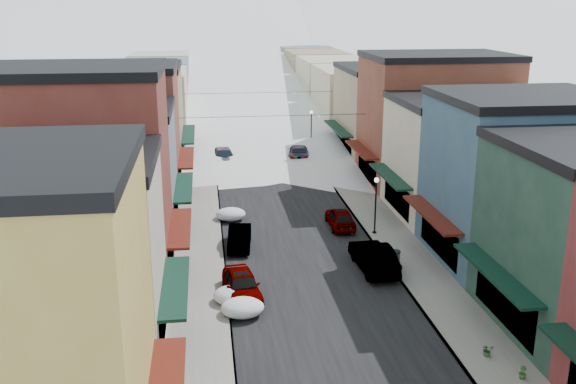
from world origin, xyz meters
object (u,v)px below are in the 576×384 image
object	(u,v)px
trash_can	(395,259)
car_dark_hatch	(239,237)
car_green_sedan	(374,257)
streetlamp_near	(376,198)
car_silver_sedan	(242,285)

from	to	relation	value
trash_can	car_dark_hatch	bearing A→B (deg)	151.31
car_green_sedan	streetlamp_near	size ratio (longest dim) A/B	1.30
car_dark_hatch	trash_can	size ratio (longest dim) A/B	3.85
car_silver_sedan	car_dark_hatch	world-z (taller)	car_silver_sedan
car_silver_sedan	car_green_sedan	bearing A→B (deg)	12.52
car_dark_hatch	car_green_sedan	xyz separation A→B (m)	(7.85, -4.85, 0.18)
streetlamp_near	car_dark_hatch	bearing A→B (deg)	-173.50
car_silver_sedan	trash_can	world-z (taller)	car_silver_sedan
car_dark_hatch	streetlamp_near	world-z (taller)	streetlamp_near
car_green_sedan	streetlamp_near	bearing A→B (deg)	-108.15
car_dark_hatch	trash_can	bearing A→B (deg)	-22.97
car_dark_hatch	car_silver_sedan	bearing A→B (deg)	-86.63
car_silver_sedan	streetlamp_near	distance (m)	13.28
car_silver_sedan	streetlamp_near	size ratio (longest dim) A/B	1.12
trash_can	streetlamp_near	distance (m)	6.42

